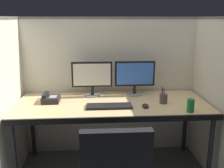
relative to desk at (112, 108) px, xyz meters
name	(u,v)px	position (x,y,z in m)	size (l,w,h in m)	color
cubicle_partition_rear	(110,86)	(0.00, 0.46, 0.10)	(2.21, 0.06, 1.57)	beige
cubicle_partition_left	(6,103)	(-0.99, -0.09, 0.10)	(0.06, 1.41, 1.57)	beige
cubicle_partition_right	(214,99)	(0.99, -0.09, 0.10)	(0.06, 1.41, 1.57)	beige
desk	(112,108)	(0.00, 0.00, 0.00)	(1.90, 0.80, 0.74)	tan
monitor_left	(92,76)	(-0.20, 0.26, 0.27)	(0.43, 0.17, 0.37)	gray
monitor_right	(135,76)	(0.26, 0.27, 0.27)	(0.43, 0.17, 0.37)	gray
keyboard_main	(109,106)	(-0.04, -0.12, 0.06)	(0.43, 0.15, 0.02)	black
computer_mouse	(145,106)	(0.30, -0.15, 0.07)	(0.06, 0.10, 0.04)	black
soda_can	(191,106)	(0.68, -0.29, 0.11)	(0.07, 0.07, 0.12)	#197233
desk_phone	(50,99)	(-0.62, 0.08, 0.08)	(0.17, 0.19, 0.09)	black
pen_cup	(163,98)	(0.50, -0.03, 0.10)	(0.08, 0.08, 0.17)	#4C4742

